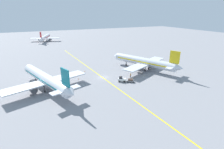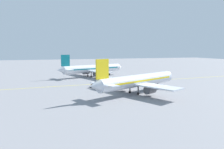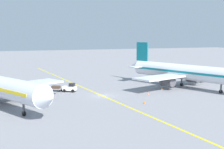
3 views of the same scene
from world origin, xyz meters
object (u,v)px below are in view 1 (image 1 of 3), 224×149
traffic_cone_near_nose (78,79)px  ground_crew_worker (131,75)px  baggage_cart_trailing (130,80)px  traffic_cone_far_edge (65,85)px  baggage_tug_white (122,79)px  airplane_distant_taxiing (45,37)px  traffic_cone_mid_apron (85,71)px  airplane_at_gate (46,79)px  traffic_cone_by_wingtip (127,65)px  airplane_adjacent_stand (144,62)px

traffic_cone_near_nose → ground_crew_worker: bearing=-19.0°
baggage_cart_trailing → traffic_cone_near_nose: size_ratio=5.35×
ground_crew_worker → traffic_cone_far_edge: ground_crew_worker is taller
baggage_tug_white → traffic_cone_far_edge: bearing=165.9°
airplane_distant_taxiing → traffic_cone_mid_apron: airplane_distant_taxiing is taller
baggage_cart_trailing → traffic_cone_mid_apron: bearing=123.1°
airplane_distant_taxiing → traffic_cone_far_edge: bearing=-91.8°
airplane_distant_taxiing → ground_crew_worker: 114.27m
airplane_distant_taxiing → ground_crew_worker: size_ratio=18.52×
airplane_at_gate → ground_crew_worker: (31.95, -2.03, -2.80)m
traffic_cone_by_wingtip → ground_crew_worker: bearing=-114.9°
traffic_cone_mid_apron → traffic_cone_by_wingtip: 21.54m
airplane_at_gate → airplane_distant_taxiing: bearing=85.0°
traffic_cone_near_nose → traffic_cone_far_edge: 7.33m
baggage_cart_trailing → traffic_cone_near_nose: baggage_cart_trailing is taller
traffic_cone_by_wingtip → traffic_cone_far_edge: same height
airplane_at_gate → airplane_distant_taxiing: size_ratio=1.11×
traffic_cone_far_edge → baggage_cart_trailing: bearing=-16.7°
airplane_adjacent_stand → traffic_cone_near_nose: (-30.50, 0.88, -3.43)m
airplane_at_gate → baggage_tug_white: (26.54, -4.59, -2.81)m
traffic_cone_near_nose → baggage_tug_white: bearing=-33.0°
ground_crew_worker → traffic_cone_mid_apron: (-14.96, 14.48, -0.63)m
baggage_cart_trailing → ground_crew_worker: 5.12m
ground_crew_worker → traffic_cone_far_edge: 25.95m
airplane_distant_taxiing → traffic_cone_near_nose: size_ratio=56.58×
traffic_cone_far_edge → airplane_at_gate: bearing=-175.1°
airplane_distant_taxiing → ground_crew_worker: bearing=-78.7°
traffic_cone_near_nose → traffic_cone_by_wingtip: bearing=15.6°
airplane_distant_taxiing → traffic_cone_far_edge: (-3.47, -109.48, -3.06)m
traffic_cone_near_nose → traffic_cone_by_wingtip: size_ratio=1.00×
traffic_cone_mid_apron → traffic_cone_far_edge: 16.12m
airplane_at_gate → traffic_cone_by_wingtip: 40.56m
traffic_cone_mid_apron → traffic_cone_by_wingtip: bearing=-0.7°
baggage_cart_trailing → traffic_cone_mid_apron: baggage_cart_trailing is taller
ground_crew_worker → traffic_cone_near_nose: size_ratio=3.05×
airplane_distant_taxiing → baggage_cart_trailing: bearing=-80.4°
airplane_adjacent_stand → baggage_tug_white: size_ratio=10.08×
ground_crew_worker → traffic_cone_mid_apron: 20.83m
airplane_at_gate → traffic_cone_mid_apron: bearing=36.2°
airplane_adjacent_stand → baggage_tug_white: 18.39m
airplane_at_gate → traffic_cone_by_wingtip: size_ratio=62.92×
baggage_tug_white → traffic_cone_by_wingtip: baggage_tug_white is taller
airplane_adjacent_stand → airplane_distant_taxiing: size_ratio=1.08×
baggage_tug_white → traffic_cone_near_nose: size_ratio=6.06×
airplane_at_gate → baggage_tug_white: 27.08m
airplane_distant_taxiing → traffic_cone_by_wingtip: 102.07m
traffic_cone_mid_apron → traffic_cone_by_wingtip: size_ratio=1.00×
airplane_at_gate → traffic_cone_by_wingtip: airplane_at_gate is taller
airplane_at_gate → traffic_cone_mid_apron: 21.34m
traffic_cone_by_wingtip → baggage_tug_white: bearing=-125.6°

